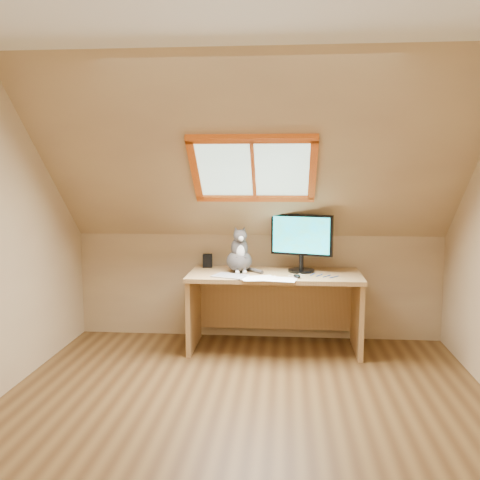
# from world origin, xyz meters

# --- Properties ---
(ground) EXTENTS (3.50, 3.50, 0.00)m
(ground) POSITION_xyz_m (0.00, 0.00, 0.00)
(ground) COLOR brown
(ground) RESTS_ON ground
(room_shell) EXTENTS (3.52, 3.52, 2.41)m
(room_shell) POSITION_xyz_m (0.00, -0.09, 1.43)
(room_shell) COLOR tan
(room_shell) RESTS_ON ground
(desk) EXTENTS (1.54, 0.67, 0.70)m
(desk) POSITION_xyz_m (0.17, 1.45, 0.48)
(desk) COLOR tan
(desk) RESTS_ON ground
(monitor) EXTENTS (0.55, 0.24, 0.52)m
(monitor) POSITION_xyz_m (0.41, 1.46, 1.00)
(monitor) COLOR black
(monitor) RESTS_ON desk
(cat) EXTENTS (0.29, 0.32, 0.43)m
(cat) POSITION_xyz_m (-0.15, 1.42, 0.85)
(cat) COLOR #4B4542
(cat) RESTS_ON desk
(desk_speaker) EXTENTS (0.09, 0.09, 0.12)m
(desk_speaker) POSITION_xyz_m (-0.47, 1.63, 0.76)
(desk_speaker) COLOR black
(desk_speaker) RESTS_ON desk
(graphics_tablet) EXTENTS (0.34, 0.29, 0.01)m
(graphics_tablet) POSITION_xyz_m (-0.21, 1.18, 0.71)
(graphics_tablet) COLOR #B2B2B7
(graphics_tablet) RESTS_ON desk
(mouse) EXTENTS (0.09, 0.11, 0.03)m
(mouse) POSITION_xyz_m (0.37, 1.18, 0.72)
(mouse) COLOR black
(mouse) RESTS_ON desk
(papers) EXTENTS (0.35, 0.30, 0.01)m
(papers) POSITION_xyz_m (0.12, 1.12, 0.70)
(papers) COLOR white
(papers) RESTS_ON desk
(cables) EXTENTS (0.51, 0.26, 0.01)m
(cables) POSITION_xyz_m (0.50, 1.26, 0.70)
(cables) COLOR silver
(cables) RESTS_ON desk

